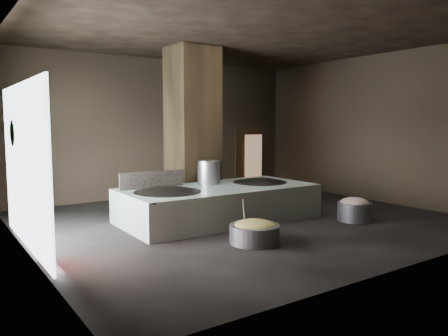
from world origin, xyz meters
TOP-DOWN VIEW (x-y plane):
  - floor at (0.00, 0.00)m, footprint 10.00×9.00m
  - ceiling at (0.00, 0.00)m, footprint 10.00×9.00m
  - back_wall at (0.00, 4.55)m, footprint 10.00×0.10m
  - front_wall at (0.00, -4.55)m, footprint 10.00×0.10m
  - left_wall at (-5.05, 0.00)m, footprint 0.10×9.00m
  - right_wall at (5.05, 0.00)m, footprint 0.10×9.00m
  - pillar at (-0.30, 1.90)m, footprint 1.20×1.20m
  - hearth_platform at (-0.49, 0.29)m, footprint 4.83×2.35m
  - platform_cap at (-0.49, 0.29)m, footprint 4.71×2.26m
  - wok_left at (-1.94, 0.24)m, footprint 1.52×1.52m
  - wok_left_rim at (-1.94, 0.24)m, footprint 1.55×1.55m
  - wok_right at (0.86, 0.34)m, footprint 1.41×1.41m
  - wok_right_rim at (0.86, 0.34)m, footprint 1.44×1.44m
  - stock_pot at (-0.44, 0.84)m, footprint 0.59×0.59m
  - splash_guard at (-1.94, 1.04)m, footprint 1.67×0.08m
  - cook at (0.53, 2.02)m, footprint 0.68×0.45m
  - veg_basin at (-1.09, -1.90)m, footprint 1.30×1.30m
  - veg_fill at (-1.09, -1.90)m, footprint 0.83×0.83m
  - ladle at (-1.24, -1.75)m, footprint 0.31×0.30m
  - meat_basin at (2.22, -1.70)m, footprint 0.85×0.85m
  - meat_fill at (2.22, -1.70)m, footprint 0.69×0.69m
  - doorway_near at (1.20, 4.45)m, footprint 1.18×0.08m
  - doorway_near_glow at (1.47, 4.27)m, footprint 0.88×0.04m
  - doorway_far at (3.60, 4.45)m, footprint 1.18×0.08m
  - doorway_far_glow at (3.79, 4.35)m, footprint 0.78×0.04m
  - left_opening at (-4.95, 0.20)m, footprint 0.04×4.20m
  - pavilion_sliver at (-4.88, -1.10)m, footprint 0.05×0.90m
  - tree_silhouette at (-4.85, 1.30)m, footprint 0.28×1.10m

SIDE VIEW (x-z plane):
  - floor at x=0.00m, z-range -0.10..0.00m
  - veg_basin at x=-1.09m, z-range 0.00..0.37m
  - meat_basin at x=2.22m, z-range 0.00..0.46m
  - veg_fill at x=-1.09m, z-range 0.22..0.48m
  - hearth_platform at x=-0.49m, z-range 0.00..0.84m
  - meat_fill at x=2.22m, z-range 0.32..0.58m
  - ladle at x=-1.24m, z-range 0.19..0.91m
  - wok_left at x=-1.94m, z-range 0.54..0.96m
  - wok_right at x=0.86m, z-range 0.55..0.95m
  - platform_cap at x=-0.49m, z-range 0.80..0.83m
  - wok_left_rim at x=-1.94m, z-range 0.79..0.85m
  - wok_right_rim at x=0.86m, z-range 0.79..0.85m
  - pavilion_sliver at x=-4.88m, z-range 0.00..1.70m
  - cook at x=0.53m, z-range 0.00..1.81m
  - splash_guard at x=-1.94m, z-range 0.82..1.24m
  - doorway_near_glow at x=1.47m, z-range 0.01..2.09m
  - doorway_far_glow at x=3.79m, z-range 0.12..1.98m
  - doorway_near at x=1.20m, z-range -0.09..2.29m
  - doorway_far at x=3.60m, z-range -0.09..2.29m
  - stock_pot at x=-0.44m, z-range 0.82..1.44m
  - left_opening at x=-4.95m, z-range 0.05..3.15m
  - tree_silhouette at x=-4.85m, z-range 1.65..2.75m
  - back_wall at x=0.00m, z-range 0.00..4.50m
  - front_wall at x=0.00m, z-range 0.00..4.50m
  - left_wall at x=-5.05m, z-range 0.00..4.50m
  - right_wall at x=5.05m, z-range 0.00..4.50m
  - pillar at x=-0.30m, z-range 0.00..4.50m
  - ceiling at x=0.00m, z-range 4.50..4.60m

